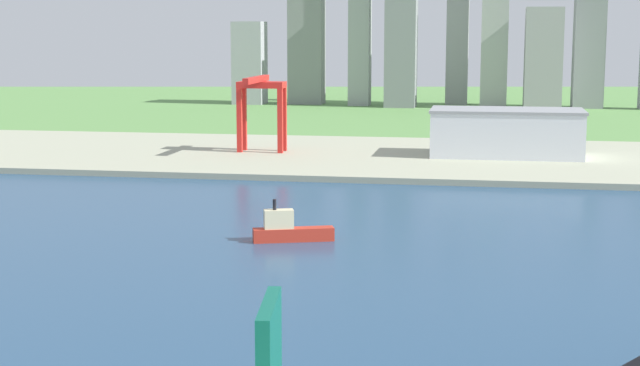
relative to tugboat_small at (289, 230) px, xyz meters
The scene contains 7 objects.
ground_plane 29.29m from the tugboat_small, 35.96° to the right, with size 2400.00×2400.00×0.00m, color #5A8B48.
water_bay 80.68m from the tugboat_small, 73.01° to the right, with size 840.00×360.00×0.15m, color navy.
industrial_pier 174.52m from the tugboat_small, 82.24° to the left, with size 840.00×140.00×2.50m, color #A0A389.
tugboat_small is the anchor object (origin of this frame).
port_crane_red 179.21m from the tugboat_small, 105.84° to the left, with size 20.98×38.67×34.08m.
warehouse_main 186.04m from the tugboat_small, 71.32° to the left, with size 65.34×32.86×20.35m.
distant_skyline 493.21m from the tugboat_small, 87.95° to the left, with size 319.77×61.26×136.09m.
Camera 1 is at (28.68, 68.64, 55.57)m, focal length 54.29 mm.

